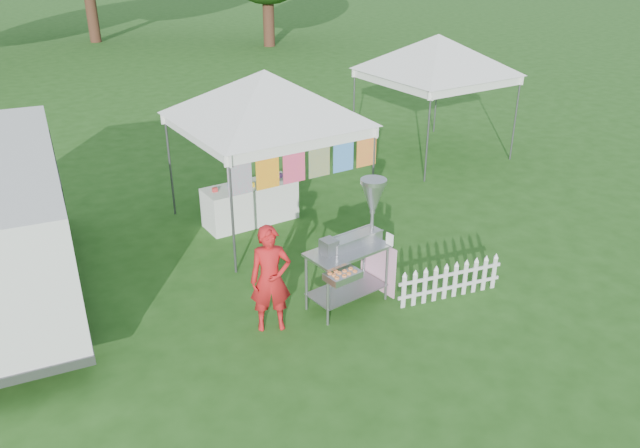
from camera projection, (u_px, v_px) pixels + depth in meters
ground at (378, 304)px, 9.63m from camera, size 120.00×120.00×0.00m
canopy_main at (264, 70)px, 11.02m from camera, size 4.24×4.24×3.45m
canopy_right at (439, 34)px, 14.85m from camera, size 4.24×4.24×3.45m
donut_cart at (359, 235)px, 9.24m from camera, size 1.38×1.05×1.92m
vendor at (271, 279)px, 8.72m from camera, size 0.69×0.58×1.60m
picket_fence at (450, 282)px, 9.67m from camera, size 1.77×0.38×0.56m
display_table at (250, 204)px, 12.18m from camera, size 1.80×0.70×0.78m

